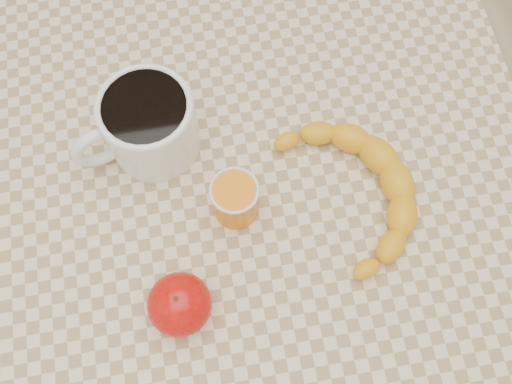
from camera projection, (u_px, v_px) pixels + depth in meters
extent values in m
plane|color=tan|center=(256.00, 298.00, 1.47)|extent=(3.00, 3.00, 0.00)
cube|color=beige|center=(256.00, 202.00, 0.79)|extent=(0.80, 0.80, 0.04)
cube|color=#966F4C|center=(256.00, 214.00, 0.83)|extent=(0.74, 0.74, 0.06)
cylinder|color=#966F4C|center=(70.00, 138.00, 1.24)|extent=(0.05, 0.05, 0.71)
cylinder|color=#966F4C|center=(382.00, 89.00, 1.28)|extent=(0.05, 0.05, 0.71)
cylinder|color=white|center=(151.00, 125.00, 0.75)|extent=(0.15, 0.15, 0.10)
cylinder|color=black|center=(144.00, 108.00, 0.71)|extent=(0.11, 0.11, 0.01)
torus|color=white|center=(144.00, 106.00, 0.70)|extent=(0.12, 0.12, 0.01)
torus|color=white|center=(100.00, 147.00, 0.74)|extent=(0.08, 0.04, 0.08)
cylinder|color=orange|center=(235.00, 200.00, 0.73)|extent=(0.06, 0.06, 0.07)
torus|color=silver|center=(234.00, 190.00, 0.69)|extent=(0.06, 0.06, 0.00)
ellipsoid|color=#A50506|center=(180.00, 304.00, 0.68)|extent=(0.10, 0.10, 0.07)
cylinder|color=#382311|center=(176.00, 300.00, 0.65)|extent=(0.01, 0.01, 0.01)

